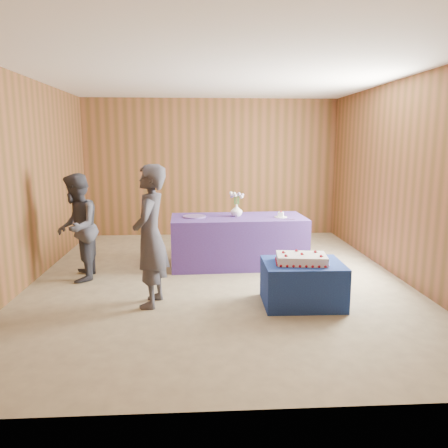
{
  "coord_description": "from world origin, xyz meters",
  "views": [
    {
      "loc": [
        -0.27,
        -5.75,
        1.85
      ],
      "look_at": [
        0.08,
        0.1,
        0.75
      ],
      "focal_mm": 35.0,
      "sensor_mm": 36.0,
      "label": 1
    }
  ],
  "objects": [
    {
      "name": "knife",
      "position": [
        1.0,
        0.43,
        0.75
      ],
      "size": [
        0.25,
        0.1,
        0.0
      ],
      "primitive_type": "cube",
      "rotation": [
        0.0,
        0.0,
        -0.3
      ],
      "color": "silver",
      "rests_on": "serving_table"
    },
    {
      "name": "guest_left",
      "position": [
        -0.81,
        -0.91,
        0.81
      ],
      "size": [
        0.47,
        0.64,
        1.62
      ],
      "primitive_type": "imported",
      "rotation": [
        0.0,
        0.0,
        -1.72
      ],
      "color": "#393944",
      "rests_on": "ground"
    },
    {
      "name": "cake_slice",
      "position": [
        0.96,
        0.6,
        0.8
      ],
      "size": [
        0.1,
        0.09,
        0.09
      ],
      "rotation": [
        0.0,
        0.0,
        -0.35
      ],
      "color": "white",
      "rests_on": "plate"
    },
    {
      "name": "room_shell",
      "position": [
        0.0,
        0.0,
        1.8
      ],
      "size": [
        5.04,
        6.04,
        2.72
      ],
      "color": "brown",
      "rests_on": "ground"
    },
    {
      "name": "ground",
      "position": [
        0.0,
        0.0,
        0.0
      ],
      "size": [
        6.0,
        6.0,
        0.0
      ],
      "primitive_type": "plane",
      "color": "tan",
      "rests_on": "ground"
    },
    {
      "name": "flower_spray",
      "position": [
        0.31,
        0.72,
        1.08
      ],
      "size": [
        0.22,
        0.21,
        0.17
      ],
      "color": "#286227",
      "rests_on": "vase"
    },
    {
      "name": "plate",
      "position": [
        0.96,
        0.6,
        0.76
      ],
      "size": [
        0.22,
        0.22,
        0.01
      ],
      "primitive_type": "cylinder",
      "rotation": [
        0.0,
        0.0,
        -0.16
      ],
      "color": "silver",
      "rests_on": "serving_table"
    },
    {
      "name": "cake_table",
      "position": [
        0.93,
        -1.0,
        0.25
      ],
      "size": [
        0.91,
        0.72,
        0.5
      ],
      "primitive_type": "cube",
      "rotation": [
        0.0,
        0.0,
        -0.02
      ],
      "color": "navy",
      "rests_on": "ground"
    },
    {
      "name": "guest_right",
      "position": [
        -1.89,
        0.09,
        0.73
      ],
      "size": [
        0.63,
        0.76,
        1.45
      ],
      "primitive_type": "imported",
      "rotation": [
        0.0,
        0.0,
        -1.45
      ],
      "color": "#373842",
      "rests_on": "ground"
    },
    {
      "name": "vase",
      "position": [
        0.31,
        0.72,
        0.84
      ],
      "size": [
        0.23,
        0.23,
        0.18
      ],
      "primitive_type": "imported",
      "rotation": [
        0.0,
        0.0,
        0.41
      ],
      "color": "white",
      "rests_on": "serving_table"
    },
    {
      "name": "sheet_cake",
      "position": [
        0.9,
        -1.02,
        0.55
      ],
      "size": [
        0.63,
        0.47,
        0.13
      ],
      "rotation": [
        0.0,
        0.0,
        -0.13
      ],
      "color": "white",
      "rests_on": "cake_table"
    },
    {
      "name": "serving_table",
      "position": [
        0.33,
        0.69,
        0.38
      ],
      "size": [
        2.03,
        0.96,
        0.75
      ],
      "primitive_type": "cube",
      "rotation": [
        0.0,
        0.0,
        0.03
      ],
      "color": "#483189",
      "rests_on": "ground"
    },
    {
      "name": "platter",
      "position": [
        -0.32,
        0.69,
        0.76
      ],
      "size": [
        0.38,
        0.38,
        0.02
      ],
      "primitive_type": "cylinder",
      "rotation": [
        0.0,
        0.0,
        0.12
      ],
      "color": "#6C51A2",
      "rests_on": "serving_table"
    }
  ]
}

